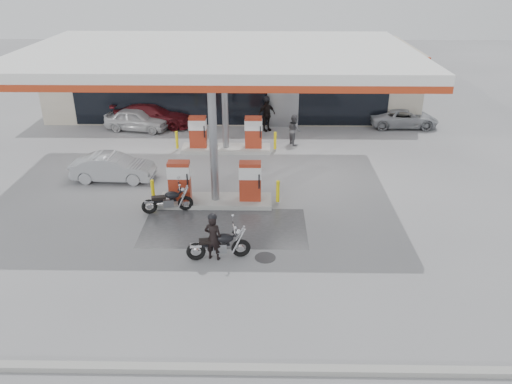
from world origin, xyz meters
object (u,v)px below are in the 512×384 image
at_px(hatchback_silver, 113,168).
at_px(biker_walking, 267,115).
at_px(biker_main, 213,238).
at_px(parked_motorcycle, 168,201).
at_px(sedan_white, 137,119).
at_px(parked_car_right, 404,118).
at_px(pump_island_near, 215,187).
at_px(main_motorcycle, 220,245).
at_px(parked_car_left, 153,115).
at_px(attendant, 294,130).
at_px(pump_island_far, 226,137).

bearing_deg(hatchback_silver, biker_walking, -41.96).
relative_size(biker_main, parked_motorcycle, 0.81).
distance_m(biker_main, sedan_white, 14.41).
bearing_deg(biker_walking, parked_car_right, -26.06).
distance_m(pump_island_near, parked_car_right, 14.18).
bearing_deg(biker_main, main_motorcycle, -156.40).
bearing_deg(parked_car_left, main_motorcycle, -151.76).
bearing_deg(sedan_white, biker_main, -145.68).
xyz_separation_m(sedan_white, parked_car_right, (15.28, 0.85, -0.08)).
bearing_deg(sedan_white, attendant, -92.60).
height_order(biker_main, parked_car_right, biker_main).
relative_size(biker_main, biker_walking, 0.84).
height_order(pump_island_far, main_motorcycle, pump_island_far).
distance_m(main_motorcycle, sedan_white, 14.45).
xyz_separation_m(parked_motorcycle, attendant, (5.25, 7.79, 0.34)).
xyz_separation_m(attendant, parked_car_left, (-8.00, 3.00, -0.13)).
height_order(sedan_white, attendant, attendant).
bearing_deg(biker_main, biker_walking, -84.28).
bearing_deg(parked_motorcycle, biker_main, -71.15).
relative_size(pump_island_far, parked_car_right, 1.32).
relative_size(parked_motorcycle, attendant, 1.24).
distance_m(biker_main, biker_walking, 13.39).
xyz_separation_m(parked_car_right, biker_walking, (-7.93, -0.85, 0.40)).
xyz_separation_m(sedan_white, biker_walking, (7.35, -0.00, 0.32)).
relative_size(biker_main, parked_car_left, 0.35).
bearing_deg(parked_car_right, pump_island_near, 134.58).
distance_m(pump_island_far, parked_motorcycle, 7.01).
distance_m(biker_main, parked_car_left, 14.87).
bearing_deg(main_motorcycle, parked_car_left, 100.46).
bearing_deg(hatchback_silver, parked_motorcycle, -133.27).
height_order(main_motorcycle, hatchback_silver, hatchback_silver).
bearing_deg(main_motorcycle, parked_car_right, 46.87).
bearing_deg(parked_car_right, hatchback_silver, 117.54).
height_order(parked_car_left, biker_walking, biker_walking).
relative_size(parked_car_left, biker_walking, 2.45).
bearing_deg(parked_car_right, sedan_white, 92.62).
relative_size(sedan_white, biker_walking, 1.93).
xyz_separation_m(parked_motorcycle, parked_car_left, (-2.75, 10.79, 0.22)).
xyz_separation_m(pump_island_far, hatchback_silver, (-4.70, -3.80, -0.12)).
bearing_deg(biker_main, hatchback_silver, -38.11).
height_order(parked_motorcycle, parked_car_left, parked_car_left).
relative_size(attendant, biker_walking, 0.85).
xyz_separation_m(main_motorcycle, attendant, (3.00, 11.04, 0.32)).
xyz_separation_m(biker_main, parked_motorcycle, (-2.06, 3.29, -0.34)).
bearing_deg(parked_car_left, parked_car_right, -81.17).
relative_size(sedan_white, hatchback_silver, 1.01).
bearing_deg(biker_walking, parked_motorcycle, -143.13).
height_order(pump_island_near, sedan_white, pump_island_near).
bearing_deg(sedan_white, main_motorcycle, -144.92).
distance_m(parked_motorcycle, attendant, 9.40).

